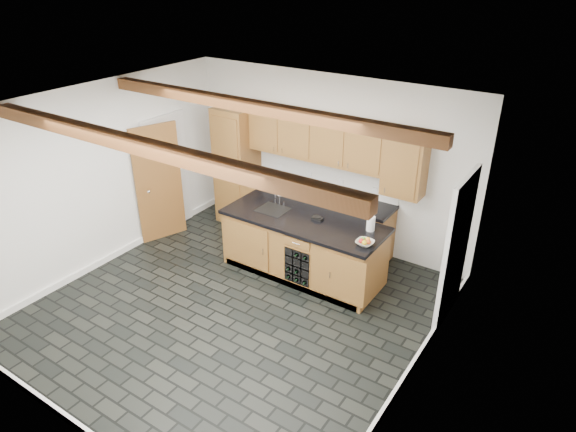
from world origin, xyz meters
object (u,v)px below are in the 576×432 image
Objects in this scene: island at (303,247)px; paper_towel at (371,224)px; kitchen_scale at (317,218)px; fruit_bowl at (365,243)px.

paper_towel is at bearing 13.84° from island.
fruit_bowl is at bearing -17.34° from kitchen_scale.
island is at bearing 170.73° from fruit_bowl.
paper_towel is (0.96, 0.24, 0.57)m from island.
kitchen_scale reaches higher than island.
fruit_bowl is 0.43m from paper_towel.
paper_towel is (-0.12, 0.41, 0.08)m from fruit_bowl.
island is at bearing -149.44° from kitchen_scale.
fruit_bowl is at bearing -74.35° from paper_towel.
island is 10.45× the size of fruit_bowl.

